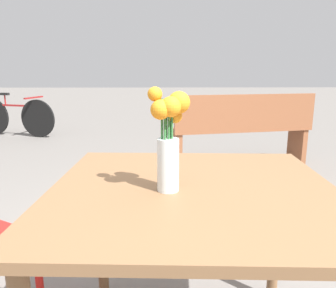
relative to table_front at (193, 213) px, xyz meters
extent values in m
cube|color=brown|center=(0.00, 0.00, 0.08)|extent=(0.99, 0.94, 0.03)
cylinder|color=brown|center=(-0.40, 0.41, -0.29)|extent=(0.05, 0.05, 0.70)
cylinder|color=brown|center=(0.43, 0.37, -0.29)|extent=(0.05, 0.05, 0.70)
cylinder|color=silver|center=(-0.09, -0.03, 0.18)|extent=(0.07, 0.07, 0.17)
cylinder|color=silver|center=(-0.09, -0.03, 0.14)|extent=(0.06, 0.06, 0.09)
cylinder|color=#337038|center=(-0.07, -0.03, 0.23)|extent=(0.01, 0.01, 0.25)
sphere|color=orange|center=(-0.05, -0.03, 0.38)|extent=(0.07, 0.07, 0.07)
cylinder|color=#337038|center=(-0.08, -0.02, 0.21)|extent=(0.01, 0.01, 0.22)
sphere|color=orange|center=(-0.06, -0.01, 0.33)|extent=(0.05, 0.05, 0.05)
cylinder|color=#337038|center=(-0.09, -0.01, 0.22)|extent=(0.01, 0.01, 0.23)
sphere|color=orange|center=(-0.10, 0.01, 0.35)|extent=(0.05, 0.05, 0.05)
cylinder|color=#337038|center=(-0.11, -0.03, 0.25)|extent=(0.01, 0.01, 0.29)
sphere|color=orange|center=(-0.13, -0.04, 0.40)|extent=(0.04, 0.04, 0.04)
cylinder|color=#337038|center=(-0.10, -0.04, 0.22)|extent=(0.01, 0.01, 0.24)
sphere|color=orange|center=(-0.11, -0.06, 0.36)|extent=(0.06, 0.06, 0.06)
cylinder|color=#337038|center=(-0.08, -0.04, 0.23)|extent=(0.01, 0.01, 0.24)
sphere|color=orange|center=(-0.08, -0.06, 0.37)|extent=(0.06, 0.06, 0.06)
cylinder|color=red|center=(-0.62, 0.19, -0.43)|extent=(0.03, 0.03, 0.42)
cube|color=brown|center=(0.80, 2.70, -0.20)|extent=(1.67, 0.65, 0.02)
cube|color=brown|center=(0.82, 2.54, 0.01)|extent=(1.61, 0.33, 0.40)
cube|color=brown|center=(0.05, 2.56, -0.42)|extent=(0.12, 0.33, 0.43)
cube|color=brown|center=(1.54, 2.83, -0.42)|extent=(0.12, 0.33, 0.43)
cylinder|color=black|center=(-2.19, 4.42, -0.32)|extent=(0.61, 0.22, 0.63)
cube|color=maroon|center=(-2.62, 4.56, -0.12)|extent=(0.80, 0.27, 0.03)
cylinder|color=maroon|center=(-2.78, 4.60, -0.02)|extent=(0.02, 0.02, 0.19)
cube|color=black|center=(-2.78, 4.60, 0.07)|extent=(0.17, 0.10, 0.04)
cube|color=maroon|center=(-2.23, 4.44, 0.02)|extent=(0.17, 0.43, 0.02)
camera|label=1|loc=(-0.10, -1.03, 0.48)|focal=35.00mm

